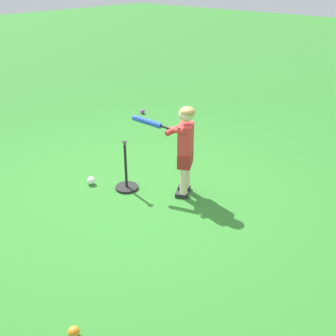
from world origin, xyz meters
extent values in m
plane|color=#2D7528|center=(0.00, 0.00, 0.00)|extent=(40.00, 40.00, 0.00)
cube|color=#232328|center=(-0.45, -0.29, 0.03)|extent=(0.17, 0.15, 0.05)
cylinder|color=beige|center=(-0.47, -0.30, 0.21)|extent=(0.09, 0.09, 0.34)
cube|color=#232328|center=(-0.36, -0.43, 0.03)|extent=(0.17, 0.15, 0.05)
cylinder|color=beige|center=(-0.38, -0.44, 0.21)|extent=(0.09, 0.09, 0.34)
cube|color=maroon|center=(-0.42, -0.37, 0.46)|extent=(0.27, 0.31, 0.16)
cube|color=red|center=(-0.42, -0.37, 0.71)|extent=(0.26, 0.29, 0.34)
sphere|color=beige|center=(-0.42, -0.37, 1.00)|extent=(0.17, 0.17, 0.17)
ellipsoid|color=tan|center=(-0.43, -0.37, 1.02)|extent=(0.24, 0.24, 0.11)
sphere|color=blue|center=(-0.30, -0.30, 0.80)|extent=(0.04, 0.04, 0.04)
cylinder|color=black|center=(-0.22, -0.27, 0.81)|extent=(0.14, 0.06, 0.05)
cylinder|color=blue|center=(0.01, -0.21, 0.85)|extent=(0.35, 0.16, 0.11)
sphere|color=blue|center=(0.17, -0.16, 0.87)|extent=(0.07, 0.07, 0.07)
cylinder|color=red|center=(-0.35, -0.29, 0.81)|extent=(0.31, 0.14, 0.14)
cylinder|color=red|center=(-0.32, -0.35, 0.81)|extent=(0.15, 0.31, 0.14)
sphere|color=white|center=(0.60, 0.23, 0.05)|extent=(0.10, 0.10, 0.10)
sphere|color=orange|center=(-1.18, 1.81, 0.04)|extent=(0.09, 0.09, 0.09)
sphere|color=purple|center=(2.05, -2.14, 0.04)|extent=(0.08, 0.08, 0.08)
cylinder|color=black|center=(0.18, 0.01, 0.01)|extent=(0.28, 0.28, 0.03)
cylinder|color=black|center=(0.18, 0.01, 0.31)|extent=(0.03, 0.03, 0.55)
cone|color=black|center=(0.18, 0.01, 0.60)|extent=(0.07, 0.07, 0.04)
camera|label=1|loc=(-3.15, 2.99, 2.46)|focal=44.27mm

